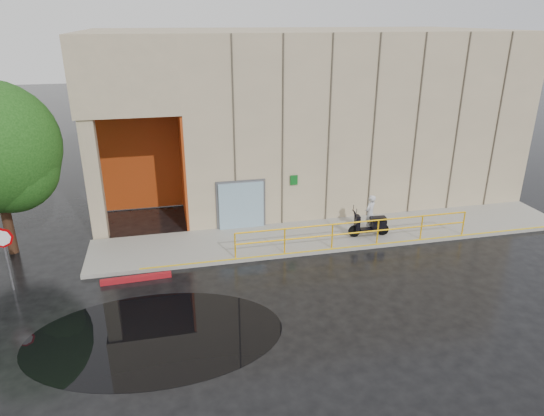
{
  "coord_description": "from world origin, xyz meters",
  "views": [
    {
      "loc": [
        -2.76,
        -12.94,
        8.57
      ],
      "look_at": [
        0.87,
        3.0,
        2.1
      ],
      "focal_mm": 32.0,
      "sensor_mm": 36.0,
      "label": 1
    }
  ],
  "objects_px": {
    "scooter": "(370,219)",
    "red_curb": "(136,278)",
    "stop_sign": "(4,245)",
    "person": "(370,214)"
  },
  "relations": [
    {
      "from": "scooter",
      "to": "red_curb",
      "type": "xyz_separation_m",
      "value": [
        -9.27,
        -1.39,
        -0.81
      ]
    },
    {
      "from": "scooter",
      "to": "stop_sign",
      "type": "distance_m",
      "value": 13.35
    },
    {
      "from": "scooter",
      "to": "red_curb",
      "type": "height_order",
      "value": "scooter"
    },
    {
      "from": "scooter",
      "to": "red_curb",
      "type": "relative_size",
      "value": 0.72
    },
    {
      "from": "person",
      "to": "red_curb",
      "type": "distance_m",
      "value": 9.65
    },
    {
      "from": "red_curb",
      "to": "scooter",
      "type": "bearing_deg",
      "value": 8.5
    },
    {
      "from": "stop_sign",
      "to": "red_curb",
      "type": "bearing_deg",
      "value": 12.44
    },
    {
      "from": "person",
      "to": "stop_sign",
      "type": "xyz_separation_m",
      "value": [
        -13.45,
        -1.53,
        0.73
      ]
    },
    {
      "from": "stop_sign",
      "to": "person",
      "type": "bearing_deg",
      "value": 22.69
    },
    {
      "from": "scooter",
      "to": "person",
      "type": "bearing_deg",
      "value": 72.65
    }
  ]
}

